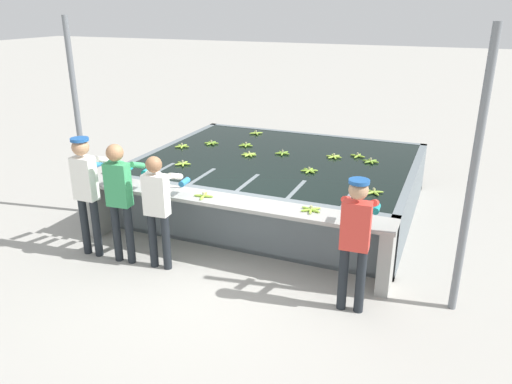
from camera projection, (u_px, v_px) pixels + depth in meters
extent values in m
plane|color=#A3A099|center=(220.00, 265.00, 6.84)|extent=(80.00, 80.00, 0.00)
cube|color=slate|center=(279.00, 204.00, 8.84)|extent=(4.53, 3.78, 0.06)
cube|color=slate|center=(235.00, 221.00, 7.12)|extent=(4.53, 0.12, 0.89)
cube|color=slate|center=(309.00, 154.00, 10.28)|extent=(4.53, 0.12, 0.89)
cube|color=slate|center=(170.00, 167.00, 9.49)|extent=(0.12, 3.78, 0.89)
cube|color=slate|center=(410.00, 200.00, 7.91)|extent=(0.12, 3.78, 0.89)
cube|color=black|center=(279.00, 180.00, 8.69)|extent=(4.29, 3.54, 0.82)
cube|color=slate|center=(162.00, 196.00, 8.06)|extent=(0.06, 0.80, 0.89)
cube|color=slate|center=(204.00, 203.00, 7.79)|extent=(0.06, 0.80, 0.89)
cube|color=slate|center=(248.00, 210.00, 7.52)|extent=(0.06, 0.80, 0.89)
cube|color=slate|center=(296.00, 217.00, 7.25)|extent=(0.06, 0.80, 0.89)
cube|color=slate|center=(347.00, 226.00, 6.98)|extent=(0.06, 0.80, 0.89)
cube|color=#9E9E99|center=(226.00, 201.00, 6.73)|extent=(4.53, 0.45, 0.05)
cube|color=#9E9E99|center=(99.00, 208.00, 7.66)|extent=(0.16, 0.41, 0.84)
cube|color=#9E9E99|center=(386.00, 260.00, 6.11)|extent=(0.16, 0.41, 0.84)
cylinder|color=#1E2328|center=(85.00, 226.00, 7.02)|extent=(0.11, 0.11, 0.84)
cylinder|color=#1E2328|center=(96.00, 228.00, 6.95)|extent=(0.11, 0.11, 0.84)
cube|color=white|center=(84.00, 179.00, 6.73)|extent=(0.32, 0.17, 0.60)
sphere|color=tan|center=(80.00, 147.00, 6.58)|extent=(0.23, 0.23, 0.23)
cylinder|color=#1E5199|center=(79.00, 139.00, 6.54)|extent=(0.24, 0.24, 0.04)
cylinder|color=white|center=(86.00, 157.00, 6.93)|extent=(0.08, 0.31, 0.18)
cylinder|color=teal|center=(99.00, 164.00, 7.21)|extent=(0.08, 0.20, 0.08)
cylinder|color=white|center=(104.00, 160.00, 6.82)|extent=(0.08, 0.31, 0.18)
cylinder|color=teal|center=(117.00, 166.00, 7.09)|extent=(0.08, 0.20, 0.08)
cylinder|color=#1E2328|center=(117.00, 233.00, 6.82)|extent=(0.11, 0.11, 0.83)
cylinder|color=#1E2328|center=(130.00, 235.00, 6.76)|extent=(0.11, 0.11, 0.83)
cube|color=#38995B|center=(118.00, 185.00, 6.54)|extent=(0.33, 0.20, 0.59)
sphere|color=#9E704C|center=(115.00, 153.00, 6.39)|extent=(0.23, 0.23, 0.23)
cylinder|color=#38995B|center=(116.00, 163.00, 6.73)|extent=(0.11, 0.32, 0.18)
cylinder|color=#1EA3AD|center=(127.00, 169.00, 7.02)|extent=(0.10, 0.21, 0.08)
cylinder|color=#38995B|center=(137.00, 165.00, 6.64)|extent=(0.11, 0.32, 0.18)
cylinder|color=#1EA3AD|center=(147.00, 171.00, 6.93)|extent=(0.10, 0.21, 0.08)
cylinder|color=#1E2328|center=(153.00, 240.00, 6.67)|extent=(0.11, 0.11, 0.78)
cylinder|color=#1E2328|center=(166.00, 242.00, 6.61)|extent=(0.11, 0.11, 0.78)
cube|color=white|center=(156.00, 195.00, 6.41)|extent=(0.33, 0.19, 0.55)
sphere|color=#896042|center=(154.00, 165.00, 6.26)|extent=(0.21, 0.21, 0.21)
cylinder|color=white|center=(154.00, 174.00, 6.61)|extent=(0.10, 0.31, 0.18)
cylinder|color=teal|center=(164.00, 180.00, 6.89)|extent=(0.10, 0.21, 0.08)
cylinder|color=white|center=(175.00, 176.00, 6.52)|extent=(0.10, 0.31, 0.18)
cylinder|color=teal|center=(184.00, 182.00, 6.80)|extent=(0.10, 0.21, 0.08)
cylinder|color=#1E2328|center=(343.00, 278.00, 5.73)|extent=(0.11, 0.11, 0.79)
cylinder|color=#1E2328|center=(360.00, 281.00, 5.67)|extent=(0.11, 0.11, 0.79)
cube|color=#DB3D33|center=(356.00, 226.00, 5.46)|extent=(0.33, 0.19, 0.56)
sphere|color=tan|center=(359.00, 190.00, 5.31)|extent=(0.21, 0.21, 0.21)
cylinder|color=#1E5199|center=(359.00, 181.00, 5.28)|extent=(0.23, 0.23, 0.04)
cylinder|color=#DB3D33|center=(346.00, 199.00, 5.66)|extent=(0.10, 0.31, 0.18)
cylinder|color=teal|center=(349.00, 205.00, 5.94)|extent=(0.09, 0.20, 0.08)
cylinder|color=#DB3D33|center=(375.00, 203.00, 5.56)|extent=(0.10, 0.31, 0.18)
cylinder|color=teal|center=(376.00, 208.00, 5.84)|extent=(0.09, 0.20, 0.08)
ellipsoid|color=#7FAD33|center=(311.00, 172.00, 7.78)|extent=(0.16, 0.13, 0.04)
ellipsoid|color=#7FAD33|center=(313.00, 171.00, 7.83)|extent=(0.17, 0.10, 0.04)
ellipsoid|color=#7FAD33|center=(311.00, 170.00, 7.87)|extent=(0.05, 0.17, 0.04)
ellipsoid|color=#7FAD33|center=(307.00, 170.00, 7.87)|extent=(0.16, 0.13, 0.04)
ellipsoid|color=#7FAD33|center=(306.00, 171.00, 7.82)|extent=(0.17, 0.10, 0.04)
ellipsoid|color=#7FAD33|center=(308.00, 172.00, 7.78)|extent=(0.05, 0.17, 0.04)
cylinder|color=tan|center=(309.00, 168.00, 7.81)|extent=(0.03, 0.03, 0.04)
ellipsoid|color=#9EC642|center=(253.00, 133.00, 10.08)|extent=(0.16, 0.13, 0.04)
ellipsoid|color=#9EC642|center=(257.00, 134.00, 10.05)|extent=(0.13, 0.16, 0.04)
ellipsoid|color=#9EC642|center=(259.00, 133.00, 10.11)|extent=(0.16, 0.13, 0.04)
ellipsoid|color=#9EC642|center=(255.00, 132.00, 10.15)|extent=(0.13, 0.16, 0.04)
cylinder|color=tan|center=(256.00, 131.00, 10.08)|extent=(0.03, 0.03, 0.04)
ellipsoid|color=#9EC642|center=(333.00, 156.00, 8.59)|extent=(0.11, 0.17, 0.04)
ellipsoid|color=#9EC642|center=(331.00, 156.00, 8.56)|extent=(0.17, 0.04, 0.04)
ellipsoid|color=#9EC642|center=(332.00, 157.00, 8.51)|extent=(0.12, 0.16, 0.04)
ellipsoid|color=#9EC642|center=(335.00, 158.00, 8.49)|extent=(0.11, 0.17, 0.04)
ellipsoid|color=#9EC642|center=(337.00, 157.00, 8.52)|extent=(0.17, 0.04, 0.04)
ellipsoid|color=#9EC642|center=(336.00, 156.00, 8.57)|extent=(0.12, 0.16, 0.04)
cylinder|color=tan|center=(334.00, 155.00, 8.53)|extent=(0.03, 0.03, 0.04)
ellipsoid|color=#93BC3D|center=(186.00, 164.00, 8.16)|extent=(0.17, 0.08, 0.04)
ellipsoid|color=#93BC3D|center=(185.00, 163.00, 8.21)|extent=(0.05, 0.17, 0.04)
ellipsoid|color=#93BC3D|center=(181.00, 163.00, 8.20)|extent=(0.17, 0.10, 0.04)
ellipsoid|color=#93BC3D|center=(179.00, 164.00, 8.14)|extent=(0.14, 0.15, 0.04)
ellipsoid|color=#93BC3D|center=(183.00, 165.00, 8.11)|extent=(0.12, 0.16, 0.04)
cylinder|color=tan|center=(183.00, 162.00, 8.15)|extent=(0.03, 0.03, 0.04)
ellipsoid|color=#93BC3D|center=(184.00, 146.00, 9.21)|extent=(0.07, 0.17, 0.04)
ellipsoid|color=#93BC3D|center=(180.00, 146.00, 9.21)|extent=(0.17, 0.11, 0.04)
ellipsoid|color=#93BC3D|center=(179.00, 147.00, 9.15)|extent=(0.15, 0.14, 0.04)
ellipsoid|color=#93BC3D|center=(182.00, 147.00, 9.11)|extent=(0.10, 0.17, 0.04)
ellipsoid|color=#93BC3D|center=(185.00, 146.00, 9.15)|extent=(0.17, 0.06, 0.04)
cylinder|color=tan|center=(182.00, 144.00, 9.15)|extent=(0.03, 0.03, 0.04)
ellipsoid|color=#93BC3D|center=(378.00, 192.00, 6.94)|extent=(0.17, 0.10, 0.04)
ellipsoid|color=#93BC3D|center=(374.00, 191.00, 6.99)|extent=(0.05, 0.17, 0.04)
ellipsoid|color=#93BC3D|center=(370.00, 191.00, 6.97)|extent=(0.17, 0.08, 0.04)
ellipsoid|color=#93BC3D|center=(371.00, 193.00, 6.91)|extent=(0.12, 0.16, 0.04)
ellipsoid|color=#93BC3D|center=(376.00, 193.00, 6.89)|extent=(0.14, 0.15, 0.04)
cylinder|color=tan|center=(374.00, 190.00, 6.93)|extent=(0.03, 0.03, 0.04)
ellipsoid|color=#9EC642|center=(247.00, 155.00, 8.62)|extent=(0.06, 0.17, 0.04)
ellipsoid|color=#9EC642|center=(250.00, 155.00, 8.61)|extent=(0.14, 0.15, 0.04)
ellipsoid|color=#9EC642|center=(252.00, 155.00, 8.65)|extent=(0.17, 0.05, 0.04)
ellipsoid|color=#9EC642|center=(252.00, 154.00, 8.69)|extent=(0.12, 0.16, 0.04)
ellipsoid|color=#9EC642|center=(249.00, 154.00, 8.71)|extent=(0.09, 0.17, 0.04)
ellipsoid|color=#9EC642|center=(247.00, 154.00, 8.70)|extent=(0.17, 0.09, 0.04)
ellipsoid|color=#9EC642|center=(246.00, 155.00, 8.66)|extent=(0.16, 0.12, 0.04)
cylinder|color=tan|center=(249.00, 153.00, 8.65)|extent=(0.03, 0.03, 0.04)
ellipsoid|color=#75A333|center=(209.00, 144.00, 9.33)|extent=(0.07, 0.17, 0.04)
ellipsoid|color=#75A333|center=(212.00, 144.00, 9.32)|extent=(0.15, 0.14, 0.04)
ellipsoid|color=#75A333|center=(214.00, 143.00, 9.37)|extent=(0.17, 0.09, 0.04)
ellipsoid|color=#75A333|center=(213.00, 143.00, 9.41)|extent=(0.07, 0.17, 0.04)
ellipsoid|color=#75A333|center=(210.00, 142.00, 9.42)|extent=(0.15, 0.14, 0.04)
ellipsoid|color=#75A333|center=(208.00, 143.00, 9.37)|extent=(0.17, 0.09, 0.04)
cylinder|color=tan|center=(211.00, 141.00, 9.36)|extent=(0.03, 0.03, 0.04)
ellipsoid|color=#8CB738|center=(356.00, 157.00, 8.54)|extent=(0.07, 0.17, 0.04)
ellipsoid|color=#8CB738|center=(361.00, 156.00, 8.55)|extent=(0.17, 0.07, 0.04)
ellipsoid|color=#8CB738|center=(359.00, 155.00, 8.63)|extent=(0.07, 0.17, 0.04)
ellipsoid|color=#8CB738|center=(355.00, 155.00, 8.61)|extent=(0.17, 0.07, 0.04)
cylinder|color=tan|center=(358.00, 154.00, 8.57)|extent=(0.03, 0.03, 0.04)
ellipsoid|color=#7FAD33|center=(246.00, 146.00, 9.18)|extent=(0.09, 0.17, 0.04)
ellipsoid|color=#7FAD33|center=(249.00, 145.00, 9.22)|extent=(0.17, 0.04, 0.04)
ellipsoid|color=#7FAD33|center=(248.00, 145.00, 9.28)|extent=(0.08, 0.17, 0.04)
ellipsoid|color=#7FAD33|center=(244.00, 145.00, 9.28)|extent=(0.16, 0.12, 0.04)
ellipsoid|color=#7FAD33|center=(243.00, 145.00, 9.22)|extent=(0.16, 0.13, 0.04)
cylinder|color=tan|center=(246.00, 143.00, 9.22)|extent=(0.03, 0.03, 0.04)
ellipsoid|color=#75A333|center=(285.00, 154.00, 8.72)|extent=(0.17, 0.06, 0.04)
ellipsoid|color=#75A333|center=(285.00, 153.00, 8.78)|extent=(0.10, 0.17, 0.04)
ellipsoid|color=#75A333|center=(281.00, 152.00, 8.79)|extent=(0.15, 0.14, 0.04)
ellipsoid|color=#75A333|center=(279.00, 153.00, 8.74)|extent=(0.17, 0.11, 0.04)
ellipsoid|color=#75A333|center=(282.00, 154.00, 8.69)|extent=(0.07, 0.17, 0.04)
cylinder|color=tan|center=(283.00, 151.00, 8.73)|extent=(0.03, 0.03, 0.04)
ellipsoid|color=#75A333|center=(370.00, 160.00, 8.34)|extent=(0.10, 0.17, 0.04)
ellipsoid|color=#75A333|center=(367.00, 161.00, 8.31)|extent=(0.17, 0.05, 0.04)
ellipsoid|color=#75A333|center=(368.00, 162.00, 8.26)|extent=(0.13, 0.16, 0.04)
ellipsoid|color=#75A333|center=(371.00, 162.00, 8.23)|extent=(0.10, 0.17, 0.04)
ellipsoid|color=#75A333|center=(374.00, 162.00, 8.26)|extent=(0.17, 0.05, 0.04)
ellipsoid|color=#75A333|center=(373.00, 161.00, 8.31)|extent=(0.13, 0.16, 0.04)
cylinder|color=tan|center=(371.00, 159.00, 8.27)|extent=(0.03, 0.03, 0.04)
ellipsoid|color=#8CB738|center=(311.00, 208.00, 6.39)|extent=(0.07, 0.17, 0.04)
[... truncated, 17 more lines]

